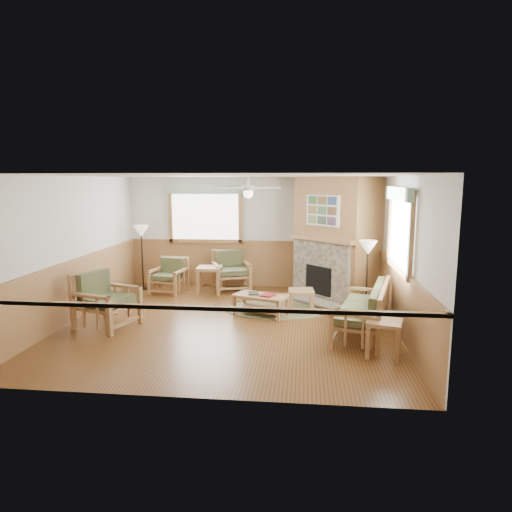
# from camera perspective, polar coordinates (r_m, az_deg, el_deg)

# --- Properties ---
(floor) EXTENTS (6.00, 6.00, 0.01)m
(floor) POSITION_cam_1_polar(r_m,az_deg,el_deg) (8.61, -3.18, -8.33)
(floor) COLOR brown
(floor) RESTS_ON ground
(ceiling) EXTENTS (6.00, 6.00, 0.01)m
(ceiling) POSITION_cam_1_polar(r_m,az_deg,el_deg) (8.19, -3.35, 9.99)
(ceiling) COLOR white
(ceiling) RESTS_ON floor
(wall_back) EXTENTS (6.00, 0.02, 2.70)m
(wall_back) POSITION_cam_1_polar(r_m,az_deg,el_deg) (11.24, -0.79, 2.96)
(wall_back) COLOR silver
(wall_back) RESTS_ON floor
(wall_front) EXTENTS (6.00, 0.02, 2.70)m
(wall_front) POSITION_cam_1_polar(r_m,az_deg,el_deg) (5.41, -8.42, -4.25)
(wall_front) COLOR silver
(wall_front) RESTS_ON floor
(wall_left) EXTENTS (0.02, 6.00, 2.70)m
(wall_left) POSITION_cam_1_polar(r_m,az_deg,el_deg) (9.26, -21.91, 0.88)
(wall_left) COLOR silver
(wall_left) RESTS_ON floor
(wall_right) EXTENTS (0.02, 6.00, 2.70)m
(wall_right) POSITION_cam_1_polar(r_m,az_deg,el_deg) (8.35, 17.50, 0.26)
(wall_right) COLOR silver
(wall_right) RESTS_ON floor
(wainscot) EXTENTS (6.00, 6.00, 1.10)m
(wainscot) POSITION_cam_1_polar(r_m,az_deg,el_deg) (8.45, -3.21, -4.75)
(wainscot) COLOR olive
(wainscot) RESTS_ON floor
(fireplace) EXTENTS (3.11, 3.11, 2.70)m
(fireplace) POSITION_cam_1_polar(r_m,az_deg,el_deg) (10.24, 10.04, 2.18)
(fireplace) COLOR olive
(fireplace) RESTS_ON floor
(window_back) EXTENTS (1.90, 0.16, 1.50)m
(window_back) POSITION_cam_1_polar(r_m,az_deg,el_deg) (11.31, -6.43, 8.94)
(window_back) COLOR white
(window_back) RESTS_ON wall_back
(window_right) EXTENTS (0.16, 1.90, 1.50)m
(window_right) POSITION_cam_1_polar(r_m,az_deg,el_deg) (8.05, 17.92, 8.35)
(window_right) COLOR white
(window_right) RESTS_ON wall_right
(ceiling_fan) EXTENTS (1.59, 1.59, 0.36)m
(ceiling_fan) POSITION_cam_1_polar(r_m,az_deg,el_deg) (8.45, -0.98, 9.72)
(ceiling_fan) COLOR white
(ceiling_fan) RESTS_ON ceiling
(sofa) EXTENTS (2.02, 1.21, 0.87)m
(sofa) POSITION_cam_1_polar(r_m,az_deg,el_deg) (8.06, 13.09, -6.54)
(sofa) COLOR #A0734A
(sofa) RESTS_ON floor
(armchair_back_left) EXTENTS (0.84, 0.84, 0.81)m
(armchair_back_left) POSITION_cam_1_polar(r_m,az_deg,el_deg) (10.89, -10.89, -2.46)
(armchair_back_left) COLOR #A0734A
(armchair_back_left) RESTS_ON floor
(armchair_back_right) EXTENTS (1.08, 1.08, 0.94)m
(armchair_back_right) POSITION_cam_1_polar(r_m,az_deg,el_deg) (10.99, -3.10, -1.84)
(armchair_back_right) COLOR #A0734A
(armchair_back_right) RESTS_ON floor
(armchair_left) EXTENTS (1.12, 1.12, 1.00)m
(armchair_left) POSITION_cam_1_polar(r_m,az_deg,el_deg) (8.65, -18.16, -5.22)
(armchair_left) COLOR #A0734A
(armchair_left) RESTS_ON floor
(coffee_table) EXTENTS (1.13, 0.83, 0.41)m
(coffee_table) POSITION_cam_1_polar(r_m,az_deg,el_deg) (9.00, 0.59, -6.13)
(coffee_table) COLOR #A0734A
(coffee_table) RESTS_ON floor
(end_table_chairs) EXTENTS (0.58, 0.56, 0.62)m
(end_table_chairs) POSITION_cam_1_polar(r_m,az_deg,el_deg) (10.76, -5.83, -2.99)
(end_table_chairs) COLOR #A0734A
(end_table_chairs) RESTS_ON floor
(end_table_sofa) EXTENTS (0.61, 0.59, 0.56)m
(end_table_sofa) POSITION_cam_1_polar(r_m,az_deg,el_deg) (7.20, 15.68, -9.91)
(end_table_sofa) COLOR #A0734A
(end_table_sofa) RESTS_ON floor
(footstool) EXTENTS (0.54, 0.54, 0.43)m
(footstool) POSITION_cam_1_polar(r_m,az_deg,el_deg) (9.34, 5.67, -5.51)
(footstool) COLOR #A0734A
(footstool) RESTS_ON floor
(braided_rug) EXTENTS (2.49, 2.49, 0.01)m
(braided_rug) POSITION_cam_1_polar(r_m,az_deg,el_deg) (9.39, 2.46, -6.73)
(braided_rug) COLOR brown
(braided_rug) RESTS_ON floor
(floor_lamp_left) EXTENTS (0.37, 0.37, 1.57)m
(floor_lamp_left) POSITION_cam_1_polar(r_m,az_deg,el_deg) (11.34, -14.04, -0.15)
(floor_lamp_left) COLOR black
(floor_lamp_left) RESTS_ON floor
(floor_lamp_right) EXTENTS (0.40, 0.40, 1.50)m
(floor_lamp_right) POSITION_cam_1_polar(r_m,az_deg,el_deg) (9.04, 13.68, -2.77)
(floor_lamp_right) COLOR black
(floor_lamp_right) RESTS_ON floor
(book_red) EXTENTS (0.31, 0.36, 0.03)m
(book_red) POSITION_cam_1_polar(r_m,az_deg,el_deg) (8.88, 1.53, -4.79)
(book_red) COLOR maroon
(book_red) RESTS_ON coffee_table
(book_dark) EXTENTS (0.24, 0.30, 0.03)m
(book_dark) POSITION_cam_1_polar(r_m,az_deg,el_deg) (9.02, -0.31, -4.59)
(book_dark) COLOR #262720
(book_dark) RESTS_ON coffee_table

